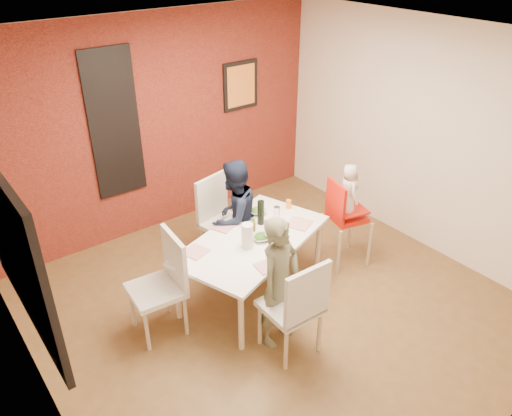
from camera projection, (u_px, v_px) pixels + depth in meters
ground at (273, 305)px, 5.29m from camera, size 4.50×4.50×0.00m
ceiling at (279, 42)px, 3.95m from camera, size 4.50×4.50×0.02m
wall_back at (161, 125)px, 6.17m from camera, size 4.50×0.02×2.70m
wall_front at (507, 328)px, 3.07m from camera, size 4.50×0.02×2.70m
wall_left at (23, 285)px, 3.43m from camera, size 0.02×4.50×2.70m
wall_right at (425, 138)px, 5.81m from camera, size 0.02×4.50×2.70m
brick_accent_wall at (161, 126)px, 6.16m from camera, size 4.50×0.02×2.70m
picture_window_frame at (13, 247)px, 3.49m from camera, size 0.05×1.70×1.30m
picture_window_pane at (15, 246)px, 3.50m from camera, size 0.02×1.55×1.15m
glassblock_strip at (114, 125)px, 5.76m from camera, size 0.55×0.03×1.70m
glassblock_surround at (114, 125)px, 5.76m from camera, size 0.60×0.03×1.76m
art_print_frame at (240, 85)px, 6.63m from camera, size 0.54×0.03×0.64m
art_print_canvas at (241, 86)px, 6.62m from camera, size 0.44×0.01×0.54m
dining_table at (252, 243)px, 5.17m from camera, size 1.88×1.42×0.70m
chair_near at (297, 305)px, 4.42m from camera, size 0.50×0.50×1.04m
chair_far at (220, 215)px, 5.77m from camera, size 0.58×0.58×1.05m
chair_left at (164, 280)px, 4.73m from camera, size 0.52×0.52×1.04m
high_chair at (344, 215)px, 5.68m from camera, size 0.54×0.54×1.06m
child_near at (279, 283)px, 4.55m from camera, size 0.55×0.43×1.33m
child_far at (234, 217)px, 5.56m from camera, size 0.77×0.68×1.35m
toddler at (349, 191)px, 5.53m from camera, size 0.29×0.36×0.63m
plate_near_left at (267, 267)px, 4.70m from camera, size 0.22×0.22×0.01m
plate_far_mid at (223, 227)px, 5.33m from camera, size 0.28×0.28×0.01m
plate_near_right at (299, 224)px, 5.38m from camera, size 0.32×0.32×0.01m
plate_far_left at (196, 252)px, 4.92m from camera, size 0.27×0.27×0.01m
salad_bowl_a at (261, 237)px, 5.11m from camera, size 0.24×0.24×0.05m
salad_bowl_b at (258, 211)px, 5.58m from camera, size 0.25×0.25×0.05m
wine_bottle at (261, 213)px, 5.33m from camera, size 0.07×0.07×0.28m
wine_glass_a at (268, 232)px, 5.04m from camera, size 0.08×0.08×0.22m
wine_glass_b at (277, 215)px, 5.35m from camera, size 0.07×0.07×0.20m
paper_towel_roll at (247, 236)px, 4.93m from camera, size 0.12×0.12×0.26m
condiment_red at (266, 227)px, 5.20m from camera, size 0.03×0.03×0.13m
condiment_green at (253, 224)px, 5.24m from camera, size 0.04×0.04×0.14m
condiment_brown at (254, 228)px, 5.17m from camera, size 0.04×0.04×0.15m
sippy_cup at (289, 204)px, 5.66m from camera, size 0.06×0.06×0.10m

